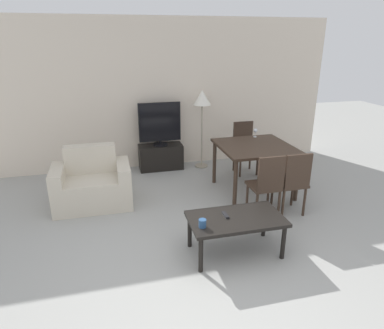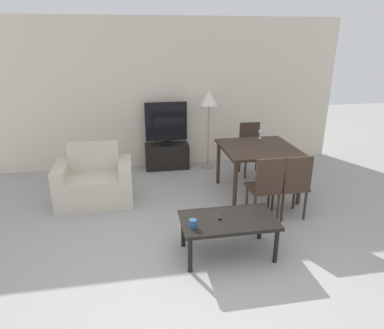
{
  "view_description": "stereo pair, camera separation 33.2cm",
  "coord_description": "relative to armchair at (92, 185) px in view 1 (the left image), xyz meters",
  "views": [
    {
      "loc": [
        -0.82,
        -2.54,
        2.33
      ],
      "look_at": [
        0.29,
        1.87,
        0.65
      ],
      "focal_mm": 32.0,
      "sensor_mm": 36.0,
      "label": 1
    },
    {
      "loc": [
        -0.5,
        -2.61,
        2.33
      ],
      "look_at": [
        0.29,
        1.87,
        0.65
      ],
      "focal_mm": 32.0,
      "sensor_mm": 36.0,
      "label": 2
    }
  ],
  "objects": [
    {
      "name": "ground_plane",
      "position": [
        1.11,
        -2.27,
        -0.31
      ],
      "size": [
        18.0,
        18.0,
        0.0
      ],
      "primitive_type": "plane",
      "color": "#9E9E99"
    },
    {
      "name": "wall_back",
      "position": [
        1.11,
        1.49,
        1.04
      ],
      "size": [
        6.88,
        0.06,
        2.7
      ],
      "color": "beige",
      "rests_on": "ground_plane"
    },
    {
      "name": "armchair",
      "position": [
        0.0,
        0.0,
        0.0
      ],
      "size": [
        1.1,
        0.7,
        0.86
      ],
      "color": "beige",
      "rests_on": "ground_plane"
    },
    {
      "name": "tv_stand",
      "position": [
        1.21,
        1.23,
        -0.08
      ],
      "size": [
        0.81,
        0.37,
        0.47
      ],
      "color": "black",
      "rests_on": "ground_plane"
    },
    {
      "name": "tv",
      "position": [
        1.21,
        1.23,
        0.56
      ],
      "size": [
        0.77,
        0.27,
        0.79
      ],
      "color": "black",
      "rests_on": "tv_stand"
    },
    {
      "name": "coffee_table",
      "position": [
        1.59,
        -1.66,
        0.09
      ],
      "size": [
        1.06,
        0.6,
        0.45
      ],
      "color": "black",
      "rests_on": "ground_plane"
    },
    {
      "name": "dining_table",
      "position": [
        2.48,
        -0.14,
        0.37
      ],
      "size": [
        1.11,
        1.09,
        0.77
      ],
      "color": "#38281E",
      "rests_on": "ground_plane"
    },
    {
      "name": "dining_chair_near",
      "position": [
        2.28,
        -1.0,
        0.2
      ],
      "size": [
        0.4,
        0.4,
        0.92
      ],
      "color": "#38281E",
      "rests_on": "ground_plane"
    },
    {
      "name": "dining_chair_far",
      "position": [
        2.67,
        0.71,
        0.2
      ],
      "size": [
        0.4,
        0.4,
        0.92
      ],
      "color": "#38281E",
      "rests_on": "ground_plane"
    },
    {
      "name": "dining_chair_near_right",
      "position": [
        2.67,
        -1.0,
        0.2
      ],
      "size": [
        0.4,
        0.4,
        0.92
      ],
      "color": "#38281E",
      "rests_on": "ground_plane"
    },
    {
      "name": "floor_lamp",
      "position": [
        1.99,
        1.15,
        0.94
      ],
      "size": [
        0.32,
        0.32,
        1.46
      ],
      "color": "gray",
      "rests_on": "ground_plane"
    },
    {
      "name": "remote_primary",
      "position": [
        1.49,
        -1.6,
        0.15
      ],
      "size": [
        0.04,
        0.15,
        0.02
      ],
      "color": "black",
      "rests_on": "coffee_table"
    },
    {
      "name": "cup_white_near",
      "position": [
        1.17,
        -1.77,
        0.19
      ],
      "size": [
        0.08,
        0.08,
        0.09
      ],
      "color": "navy",
      "rests_on": "coffee_table"
    },
    {
      "name": "wine_glass_left",
      "position": [
        2.68,
        0.3,
        0.57
      ],
      "size": [
        0.07,
        0.07,
        0.15
      ],
      "color": "silver",
      "rests_on": "dining_table"
    }
  ]
}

